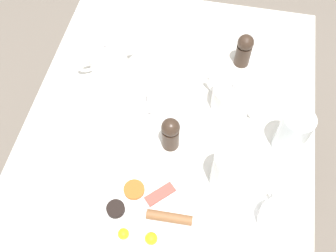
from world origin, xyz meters
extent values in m
plane|color=#70665B|center=(0.00, 0.00, 0.00)|extent=(8.00, 8.00, 0.00)
cube|color=silver|center=(0.00, 0.00, 0.70)|extent=(0.83, 1.11, 0.03)
cylinder|color=brown|center=(-0.36, -0.50, 0.34)|extent=(0.04, 0.04, 0.68)
cylinder|color=brown|center=(0.36, -0.50, 0.34)|extent=(0.04, 0.04, 0.68)
cylinder|color=white|center=(0.01, 0.26, 0.72)|extent=(0.26, 0.26, 0.01)
cylinder|color=white|center=(0.05, 0.32, 0.73)|extent=(0.06, 0.06, 0.00)
sphere|color=yellow|center=(0.05, 0.32, 0.74)|extent=(0.03, 0.03, 0.03)
cylinder|color=white|center=(-0.02, 0.32, 0.73)|extent=(0.07, 0.07, 0.00)
sphere|color=yellow|center=(-0.02, 0.32, 0.74)|extent=(0.03, 0.03, 0.03)
cylinder|color=brown|center=(-0.05, 0.26, 0.74)|extent=(0.11, 0.03, 0.02)
cube|color=#B74C42|center=(-0.02, 0.20, 0.73)|extent=(0.08, 0.08, 0.01)
cylinder|color=#D16023|center=(0.05, 0.20, 0.73)|extent=(0.05, 0.05, 0.01)
cylinder|color=black|center=(0.08, 0.26, 0.73)|extent=(0.05, 0.05, 0.02)
cylinder|color=white|center=(-0.17, -0.12, 0.76)|extent=(0.12, 0.12, 0.09)
cylinder|color=white|center=(-0.17, -0.12, 0.81)|extent=(0.09, 0.09, 0.01)
sphere|color=white|center=(-0.17, -0.12, 0.82)|extent=(0.02, 0.02, 0.02)
cone|color=white|center=(-0.23, -0.08, 0.77)|extent=(0.05, 0.05, 0.04)
torus|color=white|center=(-0.11, -0.15, 0.76)|extent=(0.07, 0.05, 0.07)
cylinder|color=white|center=(0.23, -0.19, 0.76)|extent=(0.12, 0.12, 0.09)
cylinder|color=white|center=(0.23, -0.19, 0.81)|extent=(0.09, 0.09, 0.01)
sphere|color=white|center=(0.23, -0.19, 0.82)|extent=(0.02, 0.02, 0.02)
cone|color=white|center=(0.17, -0.23, 0.77)|extent=(0.05, 0.05, 0.04)
torus|color=white|center=(0.28, -0.16, 0.76)|extent=(0.07, 0.05, 0.07)
cylinder|color=white|center=(-0.31, 0.21, 0.72)|extent=(0.13, 0.13, 0.01)
cylinder|color=white|center=(-0.31, 0.21, 0.75)|extent=(0.08, 0.08, 0.05)
cylinder|color=olive|center=(-0.31, 0.21, 0.74)|extent=(0.07, 0.07, 0.04)
torus|color=white|center=(-0.30, 0.17, 0.75)|extent=(0.01, 0.04, 0.04)
cylinder|color=white|center=(0.04, -0.09, 0.72)|extent=(0.13, 0.13, 0.01)
cylinder|color=white|center=(0.04, -0.09, 0.75)|extent=(0.08, 0.08, 0.05)
cylinder|color=olive|center=(0.04, -0.09, 0.74)|extent=(0.07, 0.07, 0.04)
torus|color=white|center=(0.06, -0.05, 0.75)|extent=(0.02, 0.04, 0.04)
cylinder|color=white|center=(-0.34, -0.01, 0.78)|extent=(0.08, 0.08, 0.14)
cylinder|color=white|center=(-0.18, 0.13, 0.78)|extent=(0.08, 0.08, 0.14)
cylinder|color=#38281E|center=(-0.18, -0.29, 0.75)|extent=(0.05, 0.05, 0.08)
sphere|color=#38281E|center=(-0.18, -0.29, 0.80)|extent=(0.05, 0.05, 0.05)
cylinder|color=#38281E|center=(-0.02, 0.05, 0.75)|extent=(0.05, 0.05, 0.08)
sphere|color=#38281E|center=(-0.02, 0.05, 0.80)|extent=(0.05, 0.05, 0.05)
cube|color=white|center=(0.27, 0.12, 0.72)|extent=(0.18, 0.21, 0.01)
cube|color=silver|center=(0.26, 0.40, 0.71)|extent=(0.14, 0.12, 0.00)
cube|color=silver|center=(0.02, -0.38, 0.71)|extent=(0.20, 0.03, 0.00)
cube|color=silver|center=(-0.27, -0.39, 0.71)|extent=(0.16, 0.03, 0.00)
camera|label=1|loc=(-0.11, 0.56, 1.68)|focal=42.00mm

